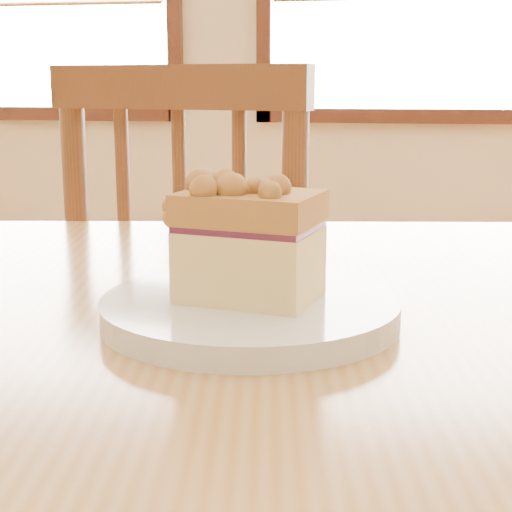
{
  "coord_description": "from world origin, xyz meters",
  "views": [
    {
      "loc": [
        0.19,
        -0.55,
        0.94
      ],
      "look_at": [
        0.08,
        0.09,
        0.8
      ],
      "focal_mm": 55.0,
      "sensor_mm": 36.0,
      "label": 1
    }
  ],
  "objects_px": {
    "cafe_table_main": "(123,403)",
    "plate": "(250,311)",
    "cake_slice": "(250,238)",
    "cafe_chair_main": "(221,345)"
  },
  "relations": [
    {
      "from": "cafe_table_main",
      "to": "plate",
      "type": "bearing_deg",
      "value": -16.31
    },
    {
      "from": "cafe_table_main",
      "to": "cake_slice",
      "type": "relative_size",
      "value": 11.36
    },
    {
      "from": "cafe_table_main",
      "to": "cake_slice",
      "type": "height_order",
      "value": "cake_slice"
    },
    {
      "from": "cafe_chair_main",
      "to": "plate",
      "type": "xyz_separation_m",
      "value": [
        0.17,
        -0.67,
        0.26
      ]
    },
    {
      "from": "cafe_table_main",
      "to": "cake_slice",
      "type": "distance_m",
      "value": 0.2
    },
    {
      "from": "cafe_chair_main",
      "to": "plate",
      "type": "bearing_deg",
      "value": 114.2
    },
    {
      "from": "cafe_table_main",
      "to": "cafe_chair_main",
      "type": "relative_size",
      "value": 1.48
    },
    {
      "from": "plate",
      "to": "cake_slice",
      "type": "relative_size",
      "value": 1.93
    },
    {
      "from": "cafe_chair_main",
      "to": "cake_slice",
      "type": "height_order",
      "value": "cafe_chair_main"
    },
    {
      "from": "cafe_table_main",
      "to": "cafe_chair_main",
      "type": "height_order",
      "value": "cafe_chair_main"
    }
  ]
}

